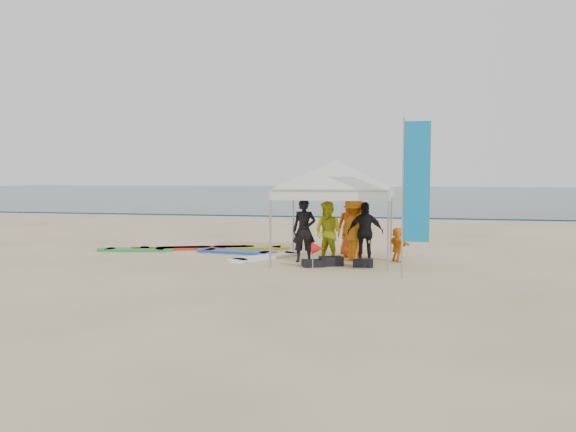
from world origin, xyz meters
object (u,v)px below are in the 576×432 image
(person_orange_a, at_px, (355,230))
(canopy_tent, at_px, (336,161))
(person_black_b, at_px, (365,232))
(feather_flag, at_px, (415,184))
(person_yellow, at_px, (328,233))
(marker_pennant, at_px, (318,249))
(person_black_a, at_px, (304,230))
(person_orange_b, at_px, (352,226))
(person_seated, at_px, (397,245))
(surfboard_spread, at_px, (212,250))

(person_orange_a, relative_size, canopy_tent, 0.41)
(person_black_b, bearing_deg, feather_flag, 115.22)
(person_black_b, xyz_separation_m, feather_flag, (1.19, -1.96, 1.27))
(person_yellow, xyz_separation_m, canopy_tent, (0.11, 0.53, 1.83))
(marker_pennant, bearing_deg, person_black_a, 116.77)
(person_orange_b, distance_m, marker_pennant, 2.22)
(person_orange_a, bearing_deg, person_black_a, 63.66)
(canopy_tent, distance_m, feather_flag, 3.00)
(person_black_b, bearing_deg, person_seated, -163.47)
(person_black_b, xyz_separation_m, canopy_tent, (-0.80, 0.21, 1.83))
(person_black_a, height_order, surfboard_spread, person_black_a)
(person_black_b, bearing_deg, marker_pennant, 43.56)
(person_yellow, height_order, person_seated, person_yellow)
(person_black_b, bearing_deg, person_black_a, 1.54)
(person_yellow, relative_size, canopy_tent, 0.40)
(person_orange_a, distance_m, person_orange_b, 0.64)
(person_black_b, relative_size, surfboard_spread, 0.27)
(person_black_b, distance_m, canopy_tent, 2.01)
(person_black_b, height_order, person_orange_b, person_orange_b)
(person_yellow, relative_size, marker_pennant, 2.47)
(person_black_a, distance_m, person_orange_b, 1.57)
(person_orange_b, xyz_separation_m, feather_flag, (1.62, -2.85, 1.21))
(person_orange_a, bearing_deg, canopy_tent, 49.02)
(person_orange_a, bearing_deg, person_seated, -132.87)
(surfboard_spread, bearing_deg, person_seated, -9.63)
(person_black_a, relative_size, person_orange_b, 0.97)
(person_black_b, relative_size, canopy_tent, 0.39)
(person_seated, bearing_deg, surfboard_spread, 48.49)
(person_black_a, relative_size, person_seated, 1.83)
(person_black_a, bearing_deg, marker_pennant, -65.31)
(person_black_b, bearing_deg, person_orange_b, -70.27)
(feather_flag, distance_m, surfboard_spread, 6.91)
(person_black_a, height_order, person_orange_b, person_orange_b)
(person_orange_b, bearing_deg, person_black_b, 118.39)
(marker_pennant, bearing_deg, feather_flag, -18.39)
(person_yellow, distance_m, marker_pennant, 0.96)
(person_black_a, distance_m, person_seated, 2.44)
(person_seated, distance_m, canopy_tent, 2.69)
(person_orange_a, relative_size, person_black_b, 1.04)
(person_yellow, distance_m, canopy_tent, 1.90)
(canopy_tent, bearing_deg, person_seated, 4.35)
(marker_pennant, height_order, surfboard_spread, marker_pennant)
(person_orange_a, bearing_deg, person_orange_b, -34.41)
(person_orange_b, xyz_separation_m, surfboard_spread, (-4.16, 0.36, -0.81))
(person_black_a, distance_m, person_black_b, 1.57)
(person_yellow, distance_m, surfboard_spread, 4.06)
(person_yellow, bearing_deg, person_orange_b, 91.70)
(person_seated, distance_m, feather_flag, 2.83)
(person_seated, bearing_deg, person_black_b, 80.68)
(person_orange_a, relative_size, person_orange_b, 0.96)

